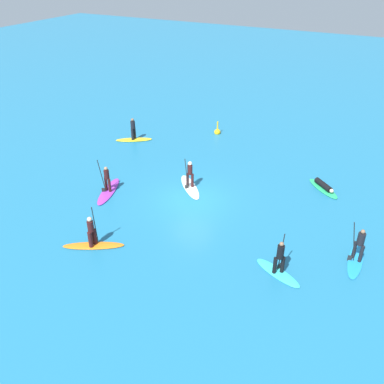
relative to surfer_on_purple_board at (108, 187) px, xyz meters
name	(u,v)px	position (x,y,z in m)	size (l,w,h in m)	color
ground_plane	(192,199)	(4.91, 1.59, -0.33)	(120.00, 120.00, 0.00)	#1E6B93
surfer_on_purple_board	(108,187)	(0.00, 0.00, 0.00)	(1.70, 3.33, 2.20)	purple
surfer_on_blue_board	(357,253)	(14.36, 0.26, 0.15)	(0.86, 3.00, 2.20)	#1E8CD1
surfer_on_green_board	(324,187)	(11.55, 6.36, -0.17)	(2.44, 2.31, 0.46)	#23B266
surfer_on_white_board	(190,182)	(4.16, 2.76, 0.09)	(2.67, 2.77, 2.12)	white
surfer_on_teal_board	(279,265)	(11.35, -2.32, 0.15)	(2.54, 1.62, 2.01)	#33C6CC
surfer_on_orange_board	(93,239)	(2.61, -4.62, 0.10)	(2.96, 2.02, 2.25)	orange
surfer_on_yellow_board	(134,135)	(-3.07, 7.23, 0.10)	(2.73, 2.13, 1.77)	yellow
marker_buoy	(217,132)	(2.12, 11.38, -0.17)	(0.51, 0.51, 1.15)	yellow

